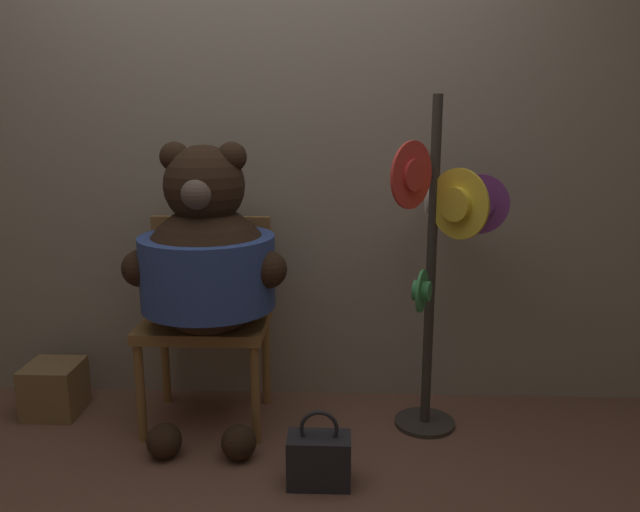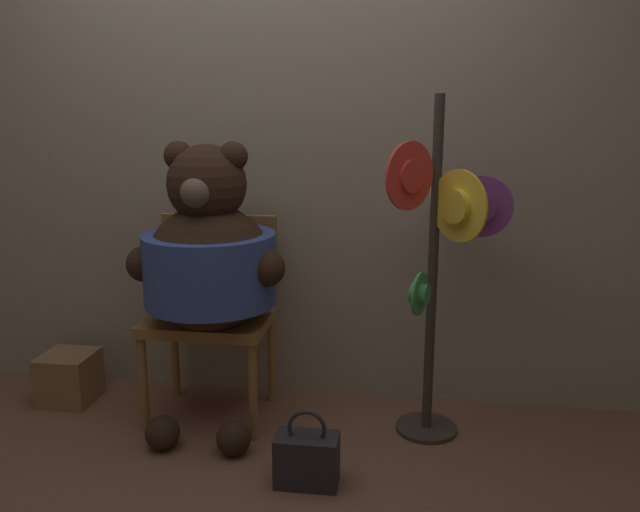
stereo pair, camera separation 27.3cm
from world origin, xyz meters
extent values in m
plane|color=brown|center=(0.00, 0.00, 0.00)|extent=(14.00, 14.00, 0.00)
cube|color=gray|center=(0.00, 0.74, 1.39)|extent=(8.00, 0.10, 2.78)
cylinder|color=olive|center=(-0.48, 0.17, 0.23)|extent=(0.04, 0.04, 0.46)
cylinder|color=olive|center=(0.03, 0.17, 0.23)|extent=(0.04, 0.04, 0.46)
cylinder|color=olive|center=(-0.48, 0.56, 0.23)|extent=(0.04, 0.04, 0.46)
cylinder|color=olive|center=(0.03, 0.56, 0.23)|extent=(0.04, 0.04, 0.46)
cube|color=olive|center=(-0.23, 0.37, 0.48)|extent=(0.57, 0.45, 0.05)
cube|color=olive|center=(-0.23, 0.57, 0.73)|extent=(0.57, 0.04, 0.44)
sphere|color=black|center=(-0.19, 0.30, 0.75)|extent=(0.58, 0.58, 0.58)
cylinder|color=#334C99|center=(-0.19, 0.30, 0.75)|extent=(0.59, 0.59, 0.32)
sphere|color=black|center=(-0.19, 0.30, 1.13)|extent=(0.35, 0.35, 0.35)
sphere|color=black|center=(-0.31, 0.30, 1.25)|extent=(0.13, 0.13, 0.13)
sphere|color=black|center=(-0.07, 0.30, 1.25)|extent=(0.13, 0.13, 0.13)
sphere|color=brown|center=(-0.19, 0.15, 1.11)|extent=(0.13, 0.13, 0.13)
sphere|color=black|center=(-0.46, 0.23, 0.78)|extent=(0.16, 0.16, 0.16)
sphere|color=black|center=(0.09, 0.23, 0.78)|extent=(0.16, 0.16, 0.16)
sphere|color=black|center=(-0.35, 0.04, 0.08)|extent=(0.15, 0.15, 0.15)
sphere|color=black|center=(-0.03, 0.04, 0.08)|extent=(0.15, 0.15, 0.15)
cylinder|color=#332D28|center=(0.80, 0.36, 0.01)|extent=(0.28, 0.28, 0.02)
cylinder|color=#332D28|center=(0.80, 0.36, 0.76)|extent=(0.04, 0.04, 1.51)
cylinder|color=#7A388E|center=(0.98, 0.34, 1.05)|extent=(0.26, 0.05, 0.26)
cylinder|color=#7A388E|center=(0.98, 0.34, 1.05)|extent=(0.13, 0.06, 0.12)
cylinder|color=red|center=(0.68, 0.23, 1.18)|extent=(0.19, 0.22, 0.28)
cylinder|color=red|center=(0.68, 0.23, 1.18)|extent=(0.12, 0.13, 0.13)
cylinder|color=yellow|center=(0.89, 0.26, 1.06)|extent=(0.21, 0.23, 0.30)
cylinder|color=yellow|center=(0.89, 0.26, 1.06)|extent=(0.15, 0.16, 0.14)
cylinder|color=silver|center=(0.80, 0.50, 1.05)|extent=(0.03, 0.28, 0.28)
cylinder|color=silver|center=(0.80, 0.50, 1.05)|extent=(0.06, 0.14, 0.14)
cylinder|color=#3D9351|center=(0.74, 0.21, 0.70)|extent=(0.08, 0.18, 0.18)
cylinder|color=#3D9351|center=(0.74, 0.21, 0.70)|extent=(0.10, 0.11, 0.09)
cube|color=#232328|center=(0.32, -0.13, 0.10)|extent=(0.25, 0.14, 0.20)
torus|color=#232328|center=(0.32, -0.13, 0.24)|extent=(0.15, 0.02, 0.15)
cube|color=brown|center=(-0.99, 0.42, 0.13)|extent=(0.25, 0.25, 0.25)
camera|label=1|loc=(0.40, -2.33, 1.43)|focal=35.00mm
camera|label=2|loc=(0.68, -2.31, 1.43)|focal=35.00mm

